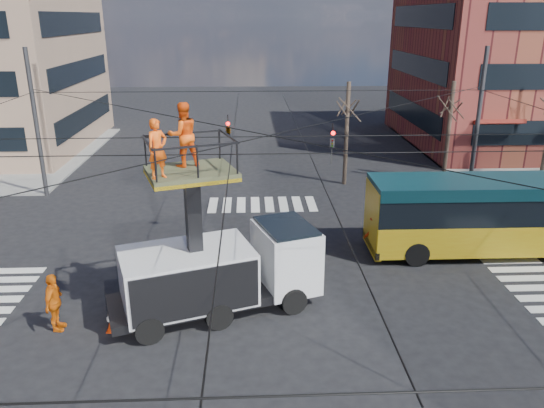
{
  "coord_description": "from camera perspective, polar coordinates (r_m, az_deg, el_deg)",
  "views": [
    {
      "loc": [
        -0.63,
        -16.58,
        9.49
      ],
      "look_at": [
        0.21,
        2.75,
        2.6
      ],
      "focal_mm": 35.0,
      "sensor_mm": 36.0,
      "label": 1
    }
  ],
  "objects": [
    {
      "name": "ground",
      "position": [
        19.11,
        -0.27,
        -10.18
      ],
      "size": [
        120.0,
        120.0,
        0.0
      ],
      "primitive_type": "plane",
      "color": "black",
      "rests_on": "ground"
    },
    {
      "name": "flagger",
      "position": [
        22.42,
        11.26,
        -3.25
      ],
      "size": [
        1.33,
        1.35,
        1.87
      ],
      "primitive_type": "imported",
      "rotation": [
        0.0,
        0.0,
        -0.82
      ],
      "color": "red",
      "rests_on": "ground"
    },
    {
      "name": "sidewalk_ne",
      "position": [
        44.37,
        26.89,
        5.19
      ],
      "size": [
        18.0,
        18.0,
        0.12
      ],
      "primitive_type": "cube",
      "color": "slate",
      "rests_on": "ground"
    },
    {
      "name": "utility_truck",
      "position": [
        17.64,
        -5.76,
        -4.92
      ],
      "size": [
        7.37,
        4.43,
        7.03
      ],
      "rotation": [
        0.0,
        0.0,
        0.33
      ],
      "color": "black",
      "rests_on": "ground"
    },
    {
      "name": "traffic_cone",
      "position": [
        17.97,
        -16.8,
        -11.97
      ],
      "size": [
        0.36,
        0.36,
        0.67
      ],
      "primitive_type": "cone",
      "color": "red",
      "rests_on": "ground"
    },
    {
      "name": "worker_ground",
      "position": [
        18.29,
        -22.4,
        -9.79
      ],
      "size": [
        0.5,
        1.15,
        1.94
      ],
      "primitive_type": "imported",
      "rotation": [
        0.0,
        0.0,
        1.55
      ],
      "color": "#D55F0D",
      "rests_on": "ground"
    },
    {
      "name": "crosswalks",
      "position": [
        19.11,
        -0.27,
        -10.15
      ],
      "size": [
        22.4,
        22.4,
        0.02
      ],
      "primitive_type": null,
      "color": "silver",
      "rests_on": "ground"
    },
    {
      "name": "tree_a",
      "position": [
        30.99,
        8.16,
        10.37
      ],
      "size": [
        2.0,
        2.0,
        6.0
      ],
      "color": "#382B21",
      "rests_on": "ground"
    },
    {
      "name": "city_bus",
      "position": [
        24.02,
        23.48,
        -0.96
      ],
      "size": [
        11.03,
        2.69,
        3.2
      ],
      "rotation": [
        0.0,
        0.0,
        -0.0
      ],
      "color": "gold",
      "rests_on": "ground"
    },
    {
      "name": "tree_b",
      "position": [
        32.61,
        18.74,
        10.0
      ],
      "size": [
        2.0,
        2.0,
        6.0
      ],
      "color": "#382B21",
      "rests_on": "ground"
    },
    {
      "name": "overhead_network",
      "position": [
        17.77,
        -0.57,
        2.57
      ],
      "size": [
        24.24,
        24.24,
        8.0
      ],
      "color": "#2D2D30",
      "rests_on": "ground"
    }
  ]
}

